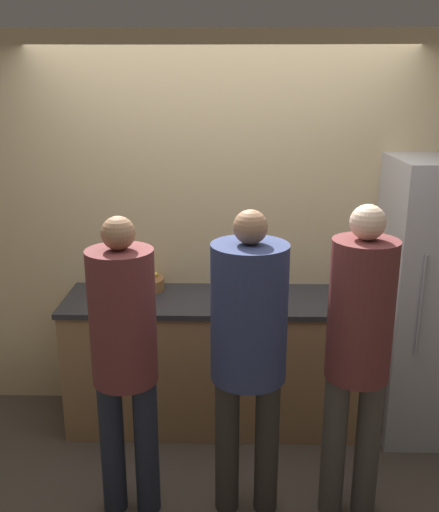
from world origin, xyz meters
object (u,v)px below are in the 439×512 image
object	(u,v)px
cup_red	(357,285)
person_right	(359,343)
person_left	(124,347)
fruit_bowl	(144,283)
utensil_crock	(261,279)
refrigerator	(433,300)
cup_white	(228,281)
bottle_amber	(112,283)
person_center	(249,337)

from	to	relation	value
cup_red	person_right	bearing A→B (deg)	-101.68
person_left	fruit_bowl	size ratio (longest dim) A/B	5.97
person_left	utensil_crock	bearing A→B (deg)	55.13
cup_red	person_left	bearing A→B (deg)	-143.45
refrigerator	person_right	xyz separation A→B (m)	(-0.66, -0.84, 0.10)
fruit_bowl	utensil_crock	world-z (taller)	utensil_crock
cup_red	cup_white	world-z (taller)	cup_white
bottle_amber	cup_white	bearing A→B (deg)	11.11
refrigerator	utensil_crock	size ratio (longest dim) A/B	6.56
person_center	utensil_crock	distance (m)	1.06
fruit_bowl	cup_red	bearing A→B (deg)	-0.19
person_right	bottle_amber	size ratio (longest dim) A/B	8.43
utensil_crock	cup_white	bearing A→B (deg)	173.38
person_right	cup_red	world-z (taller)	person_right
refrigerator	cup_white	distance (m)	1.35
person_right	bottle_amber	xyz separation A→B (m)	(-1.44, 0.93, -0.02)
person_center	person_right	distance (m)	0.55
person_left	person_right	distance (m)	1.19
utensil_crock	cup_red	bearing A→B (deg)	-2.80
person_center	refrigerator	bearing A→B (deg)	34.33
cup_white	fruit_bowl	bearing A→B (deg)	-174.77
refrigerator	person_center	world-z (taller)	refrigerator
person_right	person_left	bearing A→B (deg)	-179.52
person_left	cup_red	distance (m)	1.74
person_right	cup_red	distance (m)	1.05
person_right	bottle_amber	world-z (taller)	person_right
fruit_bowl	cup_red	distance (m)	1.45
person_left	fruit_bowl	world-z (taller)	person_left
person_left	refrigerator	bearing A→B (deg)	24.72
refrigerator	cup_red	size ratio (longest dim) A/B	21.96
refrigerator	person_center	xyz separation A→B (m)	(-1.22, -0.83, 0.12)
refrigerator	bottle_amber	xyz separation A→B (m)	(-2.10, 0.09, 0.07)
refrigerator	fruit_bowl	xyz separation A→B (m)	(-1.90, 0.19, 0.04)
fruit_bowl	cup_red	world-z (taller)	fruit_bowl
person_center	cup_red	distance (m)	1.28
refrigerator	person_left	bearing A→B (deg)	-155.28
cup_white	person_left	bearing A→B (deg)	-115.56
person_left	person_center	bearing A→B (deg)	1.81
person_right	utensil_crock	size ratio (longest dim) A/B	6.16
person_right	fruit_bowl	xyz separation A→B (m)	(-1.24, 1.03, -0.06)
refrigerator	person_right	size ratio (longest dim) A/B	1.07
person_center	person_right	world-z (taller)	person_right
bottle_amber	cup_white	distance (m)	0.79
person_left	bottle_amber	world-z (taller)	person_left
refrigerator	fruit_bowl	distance (m)	1.91
bottle_amber	cup_red	world-z (taller)	bottle_amber
bottle_amber	person_left	bearing A→B (deg)	-75.08
refrigerator	cup_white	world-z (taller)	refrigerator
person_center	cup_red	xyz separation A→B (m)	(0.77, 1.02, -0.08)
utensil_crock	cup_red	size ratio (longest dim) A/B	3.35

